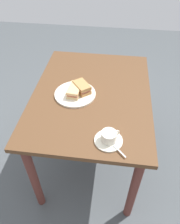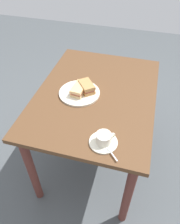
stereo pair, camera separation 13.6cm
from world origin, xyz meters
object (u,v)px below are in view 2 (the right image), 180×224
(sandwich_front, at_px, (79,89))
(spoon, at_px, (111,152))
(dining_table, at_px, (96,105))
(sandwich_back, at_px, (87,87))
(coffee_cup, at_px, (104,138))
(sandwich_plate, at_px, (79,93))
(coffee_saucer, at_px, (103,142))

(sandwich_front, height_order, spoon, sandwich_front)
(dining_table, relative_size, sandwich_back, 7.26)
(coffee_cup, bearing_deg, sandwich_back, -152.29)
(sandwich_front, xyz_separation_m, coffee_cup, (0.38, 0.26, 0.00))
(sandwich_plate, bearing_deg, sandwich_front, -71.59)
(coffee_cup, distance_m, spoon, 0.08)
(sandwich_back, bearing_deg, sandwich_front, -54.04)
(spoon, bearing_deg, coffee_saucer, -137.24)
(sandwich_back, distance_m, coffee_saucer, 0.47)
(dining_table, distance_m, sandwich_back, 0.18)
(dining_table, bearing_deg, sandwich_front, -71.03)
(spoon, bearing_deg, coffee_cup, -138.42)
(coffee_saucer, xyz_separation_m, spoon, (0.06, 0.05, 0.01))
(dining_table, bearing_deg, coffee_cup, 19.63)
(sandwich_plate, relative_size, sandwich_front, 1.88)
(sandwich_front, relative_size, spoon, 1.89)
(sandwich_plate, height_order, coffee_saucer, sandwich_plate)
(coffee_saucer, bearing_deg, dining_table, -160.57)
(sandwich_front, relative_size, coffee_cup, 1.48)
(sandwich_back, bearing_deg, sandwich_plate, -53.60)
(dining_table, xyz_separation_m, sandwich_back, (0.01, -0.07, 0.16))
(sandwich_plate, height_order, sandwich_front, sandwich_front)
(sandwich_front, relative_size, coffee_saucer, 0.95)
(sandwich_plate, distance_m, coffee_cup, 0.46)
(coffee_saucer, xyz_separation_m, coffee_cup, (-0.00, 0.00, 0.04))
(sandwich_plate, xyz_separation_m, coffee_cup, (0.38, 0.26, 0.04))
(sandwich_back, distance_m, spoon, 0.54)
(coffee_cup, xyz_separation_m, spoon, (0.06, 0.05, -0.03))
(sandwich_back, xyz_separation_m, spoon, (0.47, 0.27, -0.03))
(sandwich_front, distance_m, spoon, 0.54)
(sandwich_back, relative_size, coffee_cup, 1.47)
(sandwich_front, xyz_separation_m, coffee_saucer, (0.38, 0.26, -0.04))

